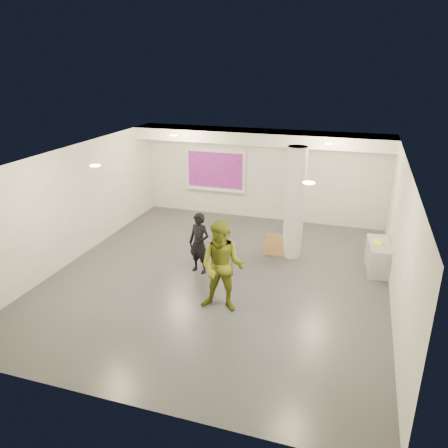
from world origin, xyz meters
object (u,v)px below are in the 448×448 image
(credenza, at_px, (378,256))
(woman, at_px, (199,243))
(column, at_px, (295,203))
(man, at_px, (222,267))
(projection_screen, at_px, (215,170))

(credenza, xyz_separation_m, woman, (-4.28, -1.49, 0.41))
(column, bearing_deg, woman, -140.68)
(column, distance_m, credenza, 2.50)
(credenza, distance_m, woman, 4.55)
(column, height_order, man, column)
(man, bearing_deg, credenza, 41.33)
(column, xyz_separation_m, man, (-0.97, -3.18, -0.50))
(projection_screen, bearing_deg, column, -40.56)
(column, relative_size, woman, 1.93)
(column, bearing_deg, man, -106.96)
(column, relative_size, projection_screen, 1.43)
(credenza, bearing_deg, woman, -165.77)
(column, xyz_separation_m, projection_screen, (-3.10, 2.65, 0.03))
(credenza, relative_size, man, 0.62)
(projection_screen, height_order, woman, projection_screen)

